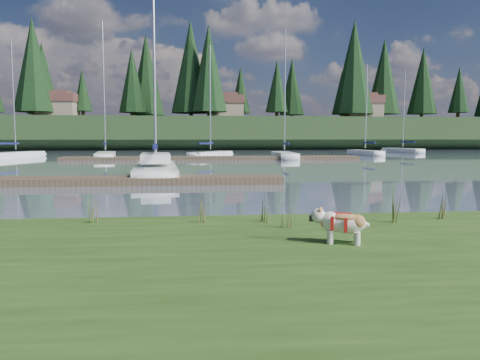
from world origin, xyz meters
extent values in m
plane|color=gray|center=(0.00, 30.00, 0.00)|extent=(200.00, 200.00, 0.00)
cube|color=#2E4E19|center=(0.00, -6.00, 0.17)|extent=(60.00, 9.00, 0.35)
cube|color=#1D3117|center=(0.00, 73.00, 2.50)|extent=(200.00, 20.00, 5.00)
cylinder|color=silver|center=(2.26, -4.32, 0.45)|extent=(0.10, 0.10, 0.20)
cylinder|color=silver|center=(2.33, -4.13, 0.45)|extent=(0.10, 0.10, 0.20)
cylinder|color=silver|center=(2.64, -4.45, 0.45)|extent=(0.10, 0.10, 0.20)
cylinder|color=silver|center=(2.71, -4.26, 0.45)|extent=(0.10, 0.10, 0.20)
ellipsoid|color=silver|center=(2.49, -4.29, 0.66)|extent=(0.74, 0.54, 0.31)
ellipsoid|color=#AB7240|center=(2.49, -4.29, 0.76)|extent=(0.54, 0.45, 0.11)
ellipsoid|color=silver|center=(2.11, -4.16, 0.76)|extent=(0.30, 0.31, 0.23)
cube|color=black|center=(2.02, -4.12, 0.72)|extent=(0.11, 0.13, 0.09)
cube|color=white|center=(-1.70, 13.10, 0.22)|extent=(2.62, 8.99, 0.70)
ellipsoid|color=white|center=(-2.01, 17.53, 0.22)|extent=(2.10, 2.55, 0.70)
cylinder|color=silver|center=(-1.76, 13.91, 7.52)|extent=(0.14, 0.14, 13.44)
cube|color=#13154F|center=(-1.61, 11.79, 1.55)|extent=(0.48, 4.04, 0.20)
cube|color=white|center=(-1.67, 12.60, 0.95)|extent=(1.63, 3.31, 0.45)
cube|color=#4C3D2C|center=(-4.00, 9.00, 0.15)|extent=(16.00, 2.00, 0.30)
cube|color=#4C3D2C|center=(2.00, 30.00, 0.15)|extent=(26.00, 2.20, 0.30)
cube|color=white|center=(-16.74, 35.85, 0.22)|extent=(3.56, 7.10, 0.70)
ellipsoid|color=white|center=(-15.71, 39.17, 0.22)|extent=(2.01, 2.26, 0.70)
cylinder|color=silver|center=(-16.74, 35.85, 6.06)|extent=(0.12, 0.12, 10.52)
cube|color=#13154F|center=(-17.02, 34.95, 1.40)|extent=(1.01, 2.70, 0.20)
cube|color=white|center=(-7.87, 33.53, 0.22)|extent=(2.74, 7.67, 0.70)
ellipsoid|color=white|center=(-8.39, 37.25, 0.22)|extent=(1.91, 2.26, 0.70)
cylinder|color=silver|center=(-7.87, 33.53, 6.66)|extent=(0.12, 0.12, 11.73)
cube|color=#13154F|center=(-7.73, 32.52, 1.40)|extent=(0.61, 2.98, 0.20)
cube|color=white|center=(1.99, 34.93, 0.22)|extent=(4.73, 6.13, 0.70)
ellipsoid|color=white|center=(3.75, 37.59, 0.22)|extent=(2.12, 2.22, 0.70)
cylinder|color=silver|center=(1.99, 34.93, 5.82)|extent=(0.12, 0.12, 10.05)
cube|color=#13154F|center=(1.51, 34.20, 1.40)|extent=(1.57, 2.23, 0.20)
cube|color=white|center=(8.85, 32.22, 0.22)|extent=(1.97, 7.27, 0.70)
ellipsoid|color=white|center=(9.01, 35.82, 0.22)|extent=(1.66, 2.03, 0.70)
cylinder|color=silver|center=(8.85, 32.22, 6.34)|extent=(0.12, 0.12, 11.07)
cube|color=#13154F|center=(8.80, 31.24, 1.40)|extent=(0.33, 2.87, 0.20)
cube|color=white|center=(18.99, 38.14, 0.22)|extent=(2.24, 5.96, 0.70)
ellipsoid|color=white|center=(18.52, 41.01, 0.22)|extent=(1.51, 1.77, 0.70)
cylinder|color=silver|center=(18.99, 38.14, 5.29)|extent=(0.12, 0.12, 8.98)
cube|color=#13154F|center=(19.12, 37.36, 1.40)|extent=(0.57, 2.32, 0.20)
cube|color=white|center=(27.17, 46.49, 0.22)|extent=(3.04, 6.68, 0.70)
ellipsoid|color=white|center=(26.37, 49.65, 0.22)|extent=(1.82, 2.07, 0.70)
cylinder|color=silver|center=(27.17, 46.49, 5.66)|extent=(0.12, 0.12, 9.72)
cube|color=#13154F|center=(27.39, 45.63, 1.40)|extent=(0.83, 2.56, 0.20)
cone|color=#475B23|center=(0.29, -2.26, 0.63)|extent=(0.03, 0.03, 0.56)
cone|color=brown|center=(0.40, -2.33, 0.58)|extent=(0.03, 0.03, 0.45)
cone|color=#475B23|center=(0.35, -2.23, 0.66)|extent=(0.03, 0.03, 0.62)
cone|color=brown|center=(0.43, -2.29, 0.55)|extent=(0.03, 0.03, 0.39)
cone|color=#475B23|center=(0.31, -2.34, 0.60)|extent=(0.03, 0.03, 0.51)
cone|color=#475B23|center=(1.45, -2.33, 0.61)|extent=(0.03, 0.03, 0.51)
cone|color=brown|center=(1.56, -2.40, 0.56)|extent=(0.03, 0.03, 0.41)
cone|color=#475B23|center=(1.51, -2.30, 0.63)|extent=(0.03, 0.03, 0.57)
cone|color=brown|center=(1.59, -2.36, 0.53)|extent=(0.03, 0.03, 0.36)
cone|color=#475B23|center=(1.47, -2.41, 0.58)|extent=(0.03, 0.03, 0.46)
cone|color=#475B23|center=(3.99, -2.70, 0.70)|extent=(0.03, 0.03, 0.69)
cone|color=brown|center=(4.10, -2.77, 0.63)|extent=(0.03, 0.03, 0.56)
cone|color=#475B23|center=(4.05, -2.67, 0.73)|extent=(0.03, 0.03, 0.76)
cone|color=brown|center=(4.13, -2.73, 0.59)|extent=(0.03, 0.03, 0.49)
cone|color=#475B23|center=(4.01, -2.78, 0.66)|extent=(0.03, 0.03, 0.62)
cone|color=#475B23|center=(-1.82, -2.13, 0.64)|extent=(0.03, 0.03, 0.58)
cone|color=brown|center=(-1.71, -2.20, 0.58)|extent=(0.03, 0.03, 0.47)
cone|color=#475B23|center=(-1.76, -2.10, 0.67)|extent=(0.03, 0.03, 0.64)
cone|color=brown|center=(-1.68, -2.16, 0.55)|extent=(0.03, 0.03, 0.41)
cone|color=#475B23|center=(-1.80, -2.21, 0.61)|extent=(0.03, 0.03, 0.53)
cone|color=#475B23|center=(1.82, -2.94, 0.55)|extent=(0.03, 0.03, 0.41)
cone|color=brown|center=(1.93, -3.01, 0.51)|extent=(0.03, 0.03, 0.33)
cone|color=#475B23|center=(1.88, -2.91, 0.57)|extent=(0.03, 0.03, 0.45)
cone|color=brown|center=(1.96, -2.97, 0.49)|extent=(0.03, 0.03, 0.29)
cone|color=#475B23|center=(1.84, -3.02, 0.53)|extent=(0.03, 0.03, 0.37)
cone|color=#475B23|center=(5.11, -2.39, 0.62)|extent=(0.03, 0.03, 0.55)
cone|color=brown|center=(5.22, -2.46, 0.57)|extent=(0.03, 0.03, 0.44)
cone|color=#475B23|center=(5.17, -2.36, 0.65)|extent=(0.03, 0.03, 0.60)
cone|color=brown|center=(5.25, -2.42, 0.54)|extent=(0.03, 0.03, 0.38)
cone|color=#475B23|center=(5.13, -2.47, 0.60)|extent=(0.03, 0.03, 0.49)
cube|color=#33281C|center=(0.00, -1.60, 0.07)|extent=(60.00, 0.50, 0.14)
cylinder|color=#382619|center=(-25.00, 68.00, 5.90)|extent=(0.60, 0.60, 1.80)
cone|color=black|center=(-25.00, 68.00, 13.55)|extent=(6.60, 6.60, 15.00)
cylinder|color=#382619|center=(-10.00, 72.00, 5.90)|extent=(0.60, 0.60, 1.80)
cone|color=black|center=(-10.00, 72.00, 11.75)|extent=(4.84, 4.84, 11.00)
cylinder|color=#382619|center=(3.00, 66.00, 5.90)|extent=(0.60, 0.60, 1.80)
cone|color=black|center=(3.00, 66.00, 13.10)|extent=(6.16, 6.16, 14.00)
cylinder|color=#382619|center=(15.00, 70.00, 5.90)|extent=(0.60, 0.60, 1.80)
cone|color=black|center=(15.00, 70.00, 10.85)|extent=(3.96, 3.96, 9.00)
cylinder|color=#382619|center=(28.00, 68.00, 5.90)|extent=(0.60, 0.60, 1.80)
cone|color=black|center=(28.00, 68.00, 14.00)|extent=(7.04, 7.04, 16.00)
cylinder|color=#382619|center=(42.00, 71.00, 5.90)|extent=(0.60, 0.60, 1.80)
cone|color=black|center=(42.00, 71.00, 12.20)|extent=(5.28, 5.28, 12.00)
cube|color=gray|center=(-22.00, 70.00, 6.40)|extent=(6.00, 5.00, 2.80)
cube|color=brown|center=(-22.00, 70.00, 8.50)|extent=(6.30, 5.30, 1.40)
cube|color=brown|center=(-22.00, 70.00, 9.30)|extent=(4.20, 3.60, 0.70)
cube|color=gray|center=(6.00, 71.00, 6.40)|extent=(6.00, 5.00, 2.80)
cube|color=brown|center=(6.00, 71.00, 8.50)|extent=(6.30, 5.30, 1.40)
cube|color=brown|center=(6.00, 71.00, 9.30)|extent=(4.20, 3.60, 0.70)
cube|color=gray|center=(30.00, 69.00, 6.40)|extent=(6.00, 5.00, 2.80)
cube|color=brown|center=(30.00, 69.00, 8.50)|extent=(6.30, 5.30, 1.40)
cube|color=brown|center=(30.00, 69.00, 9.30)|extent=(4.20, 3.60, 0.70)
camera|label=1|loc=(0.15, -11.23, 1.99)|focal=35.00mm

